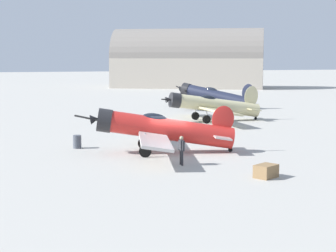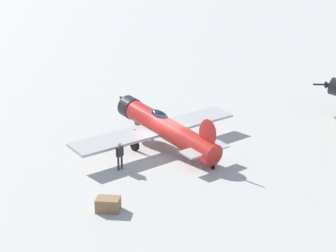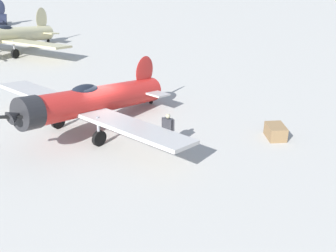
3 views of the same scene
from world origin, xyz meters
name	(u,v)px [view 3 (image 3 of 3)]	position (x,y,z in m)	size (l,w,h in m)	color
ground_plane	(101,126)	(0.00, 0.00, 0.00)	(400.00, 400.00, 0.00)	#A8A59E
airplane_foreground	(92,102)	(-0.11, -0.50, 1.61)	(13.26, 10.47, 3.23)	red
airplane_mid_apron	(9,36)	(-16.19, 9.30, 1.59)	(13.18, 10.66, 3.53)	beige
ground_crew_mechanic	(168,127)	(4.32, -0.45, 1.05)	(0.68, 0.24, 1.74)	#2D2D33
equipment_crate	(276,132)	(8.88, 2.80, 0.35)	(1.37, 1.48, 0.70)	olive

